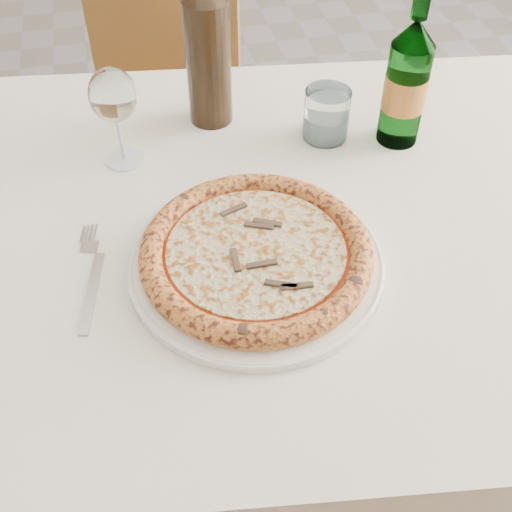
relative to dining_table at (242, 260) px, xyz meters
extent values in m
cube|color=#5C5C5C|center=(0.12, 0.25, -0.68)|extent=(5.00, 6.00, 0.02)
cube|color=olive|center=(0.00, 0.00, 0.06)|extent=(1.47, 0.96, 0.04)
cube|color=white|center=(0.00, 0.00, 0.09)|extent=(1.54, 1.03, 0.01)
cube|color=white|center=(0.00, 0.42, -0.03)|extent=(1.44, 0.01, 0.22)
cylinder|color=olive|center=(0.63, 0.33, -0.31)|extent=(0.06, 0.06, 0.71)
cube|color=olive|center=(-0.08, 0.75, -0.22)|extent=(0.50, 0.50, 0.04)
cylinder|color=olive|center=(0.14, 0.86, -0.45)|extent=(0.04, 0.04, 0.43)
cylinder|color=olive|center=(0.03, 0.53, -0.45)|extent=(0.04, 0.04, 0.43)
cylinder|color=olive|center=(-0.18, 0.96, -0.45)|extent=(0.04, 0.04, 0.43)
cylinder|color=olive|center=(-0.29, 0.64, -0.45)|extent=(0.04, 0.04, 0.43)
cylinder|color=white|center=(0.00, -0.10, 0.10)|extent=(0.34, 0.34, 0.01)
torus|color=white|center=(0.00, -0.10, 0.10)|extent=(0.34, 0.34, 0.01)
cylinder|color=tan|center=(0.00, -0.10, 0.11)|extent=(0.30, 0.30, 0.01)
torus|color=#C87834|center=(0.00, -0.10, 0.12)|extent=(0.31, 0.31, 0.03)
cylinder|color=#B53100|center=(0.00, -0.10, 0.12)|extent=(0.25, 0.25, 0.00)
cylinder|color=beige|center=(0.00, -0.10, 0.12)|extent=(0.23, 0.23, 0.00)
cube|color=#4B4133|center=(0.03, -0.10, 0.12)|extent=(0.04, 0.01, 0.00)
cube|color=#4B4133|center=(0.03, -0.06, 0.12)|extent=(0.03, 0.04, 0.00)
cube|color=#4B4133|center=(-0.01, -0.04, 0.12)|extent=(0.02, 0.04, 0.00)
cube|color=#4B4133|center=(-0.03, -0.08, 0.12)|extent=(0.04, 0.02, 0.00)
cube|color=#4B4133|center=(-0.05, -0.12, 0.12)|extent=(0.04, 0.02, 0.00)
cube|color=#4B4133|center=(-0.02, -0.17, 0.12)|extent=(0.02, 0.04, 0.00)
cube|color=#4B4133|center=(0.03, -0.13, 0.12)|extent=(0.03, 0.04, 0.00)
cube|color=#A9A9A9|center=(-0.22, -0.10, 0.09)|extent=(0.04, 0.14, 0.00)
cube|color=#A9A9A9|center=(-0.22, -0.02, 0.09)|extent=(0.03, 0.03, 0.00)
cylinder|color=#A9A9A9|center=(-0.22, 0.01, 0.09)|extent=(0.00, 0.03, 0.00)
cylinder|color=#A9A9A9|center=(-0.22, 0.01, 0.09)|extent=(0.00, 0.03, 0.00)
cylinder|color=#A9A9A9|center=(-0.21, 0.01, 0.09)|extent=(0.00, 0.03, 0.00)
cylinder|color=#A9A9A9|center=(-0.21, 0.01, 0.09)|extent=(0.00, 0.03, 0.00)
cylinder|color=silver|center=(-0.15, 0.17, 0.09)|extent=(0.06, 0.06, 0.00)
cylinder|color=silver|center=(-0.15, 0.17, 0.13)|extent=(0.01, 0.01, 0.08)
ellipsoid|color=white|center=(-0.15, 0.17, 0.21)|extent=(0.07, 0.07, 0.08)
cylinder|color=white|center=(0.18, 0.17, 0.13)|extent=(0.07, 0.07, 0.08)
cylinder|color=#A7C5DB|center=(0.18, 0.17, 0.11)|extent=(0.07, 0.07, 0.04)
cylinder|color=#37803F|center=(0.29, 0.13, 0.17)|extent=(0.07, 0.07, 0.17)
cone|color=#37803F|center=(0.29, 0.13, 0.27)|extent=(0.07, 0.07, 0.04)
cylinder|color=#37803F|center=(0.29, 0.13, 0.32)|extent=(0.02, 0.02, 0.05)
cylinder|color=gold|center=(0.29, 0.13, 0.18)|extent=(0.07, 0.07, 0.06)
cylinder|color=black|center=(0.00, 0.26, 0.19)|extent=(0.07, 0.07, 0.21)
camera|label=1|loc=(-0.13, -0.67, 0.71)|focal=45.00mm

